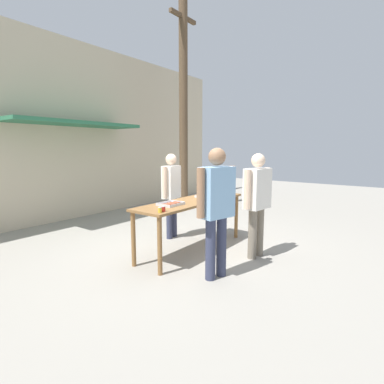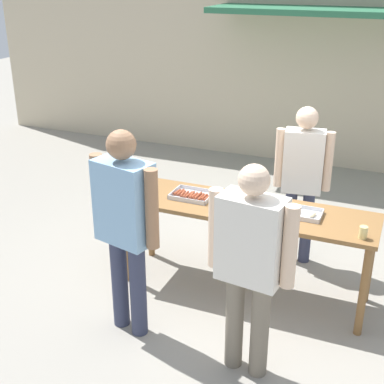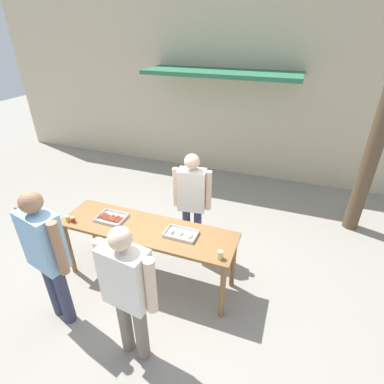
{
  "view_description": "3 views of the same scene",
  "coord_description": "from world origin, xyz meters",
  "px_view_note": "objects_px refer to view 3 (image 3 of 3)",
  "views": [
    {
      "loc": [
        -4.18,
        -3.11,
        1.83
      ],
      "look_at": [
        0.0,
        0.0,
        1.06
      ],
      "focal_mm": 28.0,
      "sensor_mm": 36.0,
      "label": 1
    },
    {
      "loc": [
        1.28,
        -4.37,
        2.98
      ],
      "look_at": [
        -0.55,
        0.02,
        0.96
      ],
      "focal_mm": 50.0,
      "sensor_mm": 36.0,
      "label": 2
    },
    {
      "loc": [
        1.69,
        -2.81,
        3.29
      ],
      "look_at": [
        0.36,
        0.78,
        1.11
      ],
      "focal_mm": 28.0,
      "sensor_mm": 36.0,
      "label": 3
    }
  ],
  "objects_px": {
    "condiment_jar_mustard": "(68,219)",
    "person_customer_with_cup": "(127,287)",
    "condiment_jar_ketchup": "(73,220)",
    "person_customer_holding_hotdog": "(46,250)",
    "food_tray_sausages": "(112,218)",
    "food_tray_buns": "(181,234)",
    "person_server_behind_table": "(192,197)",
    "beer_cup": "(220,255)"
  },
  "relations": [
    {
      "from": "condiment_jar_mustard",
      "to": "person_customer_with_cup",
      "type": "height_order",
      "value": "person_customer_with_cup"
    },
    {
      "from": "condiment_jar_ketchup",
      "to": "person_customer_with_cup",
      "type": "relative_size",
      "value": 0.05
    },
    {
      "from": "condiment_jar_mustard",
      "to": "person_customer_holding_hotdog",
      "type": "xyz_separation_m",
      "value": [
        0.35,
        -0.73,
        0.14
      ]
    },
    {
      "from": "condiment_jar_ketchup",
      "to": "person_customer_with_cup",
      "type": "bearing_deg",
      "value": -31.69
    },
    {
      "from": "food_tray_sausages",
      "to": "condiment_jar_ketchup",
      "type": "xyz_separation_m",
      "value": [
        -0.45,
        -0.24,
        0.02
      ]
    },
    {
      "from": "food_tray_sausages",
      "to": "condiment_jar_ketchup",
      "type": "bearing_deg",
      "value": -151.38
    },
    {
      "from": "condiment_jar_ketchup",
      "to": "person_customer_holding_hotdog",
      "type": "bearing_deg",
      "value": -70.07
    },
    {
      "from": "food_tray_buns",
      "to": "condiment_jar_ketchup",
      "type": "height_order",
      "value": "condiment_jar_ketchup"
    },
    {
      "from": "food_tray_sausages",
      "to": "condiment_jar_mustard",
      "type": "bearing_deg",
      "value": -154.62
    },
    {
      "from": "food_tray_sausages",
      "to": "person_server_behind_table",
      "type": "height_order",
      "value": "person_server_behind_table"
    },
    {
      "from": "beer_cup",
      "to": "person_customer_holding_hotdog",
      "type": "xyz_separation_m",
      "value": [
        -1.81,
        -0.74,
        0.12
      ]
    },
    {
      "from": "condiment_jar_mustard",
      "to": "beer_cup",
      "type": "xyz_separation_m",
      "value": [
        2.16,
        0.01,
        0.01
      ]
    },
    {
      "from": "food_tray_buns",
      "to": "condiment_jar_mustard",
      "type": "height_order",
      "value": "condiment_jar_mustard"
    },
    {
      "from": "beer_cup",
      "to": "person_server_behind_table",
      "type": "xyz_separation_m",
      "value": [
        -0.72,
        1.01,
        0.07
      ]
    },
    {
      "from": "beer_cup",
      "to": "person_customer_with_cup",
      "type": "height_order",
      "value": "person_customer_with_cup"
    },
    {
      "from": "food_tray_sausages",
      "to": "food_tray_buns",
      "type": "distance_m",
      "value": 1.04
    },
    {
      "from": "beer_cup",
      "to": "person_customer_with_cup",
      "type": "distance_m",
      "value": 1.1
    },
    {
      "from": "food_tray_sausages",
      "to": "food_tray_buns",
      "type": "xyz_separation_m",
      "value": [
        1.04,
        0.0,
        0.0
      ]
    },
    {
      "from": "condiment_jar_ketchup",
      "to": "person_server_behind_table",
      "type": "xyz_separation_m",
      "value": [
        1.36,
        1.01,
        0.08
      ]
    },
    {
      "from": "condiment_jar_mustard",
      "to": "beer_cup",
      "type": "relative_size",
      "value": 0.75
    },
    {
      "from": "beer_cup",
      "to": "food_tray_sausages",
      "type": "bearing_deg",
      "value": 171.47
    },
    {
      "from": "condiment_jar_ketchup",
      "to": "beer_cup",
      "type": "distance_m",
      "value": 2.08
    },
    {
      "from": "beer_cup",
      "to": "person_customer_holding_hotdog",
      "type": "height_order",
      "value": "person_customer_holding_hotdog"
    },
    {
      "from": "beer_cup",
      "to": "person_customer_with_cup",
      "type": "bearing_deg",
      "value": -130.17
    },
    {
      "from": "food_tray_sausages",
      "to": "condiment_jar_mustard",
      "type": "distance_m",
      "value": 0.59
    },
    {
      "from": "food_tray_buns",
      "to": "person_server_behind_table",
      "type": "height_order",
      "value": "person_server_behind_table"
    },
    {
      "from": "condiment_jar_mustard",
      "to": "food_tray_sausages",
      "type": "bearing_deg",
      "value": 25.38
    },
    {
      "from": "beer_cup",
      "to": "person_customer_holding_hotdog",
      "type": "relative_size",
      "value": 0.06
    },
    {
      "from": "person_server_behind_table",
      "to": "condiment_jar_mustard",
      "type": "bearing_deg",
      "value": -153.2
    },
    {
      "from": "condiment_jar_mustard",
      "to": "person_customer_holding_hotdog",
      "type": "distance_m",
      "value": 0.82
    },
    {
      "from": "person_server_behind_table",
      "to": "person_customer_with_cup",
      "type": "xyz_separation_m",
      "value": [
        0.01,
        -1.85,
        -0.0
      ]
    },
    {
      "from": "food_tray_buns",
      "to": "condiment_jar_ketchup",
      "type": "relative_size",
      "value": 5.29
    },
    {
      "from": "condiment_jar_ketchup",
      "to": "person_customer_holding_hotdog",
      "type": "distance_m",
      "value": 0.8
    },
    {
      "from": "food_tray_buns",
      "to": "person_customer_with_cup",
      "type": "height_order",
      "value": "person_customer_with_cup"
    },
    {
      "from": "food_tray_buns",
      "to": "person_customer_with_cup",
      "type": "relative_size",
      "value": 0.24
    },
    {
      "from": "person_server_behind_table",
      "to": "food_tray_buns",
      "type": "bearing_deg",
      "value": -88.68
    },
    {
      "from": "person_server_behind_table",
      "to": "person_customer_with_cup",
      "type": "bearing_deg",
      "value": -98.15
    },
    {
      "from": "condiment_jar_mustard",
      "to": "person_customer_holding_hotdog",
      "type": "bearing_deg",
      "value": -64.45
    },
    {
      "from": "food_tray_buns",
      "to": "condiment_jar_mustard",
      "type": "distance_m",
      "value": 1.59
    },
    {
      "from": "condiment_jar_ketchup",
      "to": "beer_cup",
      "type": "xyz_separation_m",
      "value": [
        2.08,
        -0.0,
        0.01
      ]
    },
    {
      "from": "food_tray_buns",
      "to": "person_customer_with_cup",
      "type": "xyz_separation_m",
      "value": [
        -0.12,
        -1.09,
        0.1
      ]
    },
    {
      "from": "beer_cup",
      "to": "person_server_behind_table",
      "type": "height_order",
      "value": "person_server_behind_table"
    }
  ]
}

